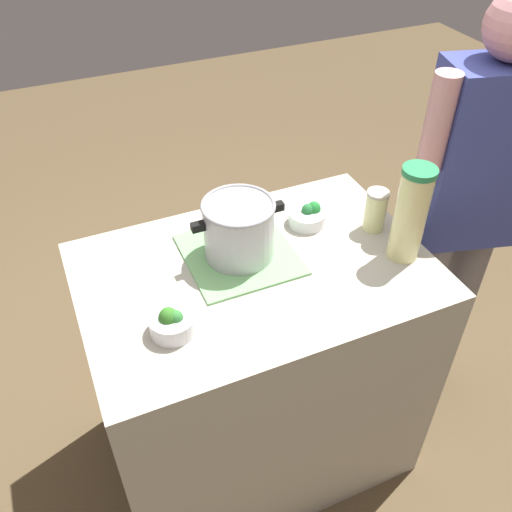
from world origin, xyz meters
The scene contains 9 objects.
ground_plane centered at (0.00, 0.00, 0.00)m, with size 8.00×8.00×0.00m, color brown.
counter_slab centered at (0.00, 0.00, 0.47)m, with size 1.04×0.71×0.94m, color #AEAA9A.
dish_cloth centered at (-0.02, 0.08, 0.94)m, with size 0.32×0.33×0.01m, color #78BB73.
cooking_pot centered at (-0.02, 0.08, 1.04)m, with size 0.28×0.22×0.18m.
lemonade_pitcher centered at (0.43, -0.12, 1.09)m, with size 0.10×0.10×0.30m.
mason_jar centered at (0.43, 0.03, 1.01)m, with size 0.07×0.07×0.14m.
broccoli_bowl_front centered at (-0.30, -0.14, 0.97)m, with size 0.12×0.12×0.08m.
broccoli_bowl_center centered at (0.24, 0.14, 0.97)m, with size 0.12×0.12×0.07m.
person_cook centered at (0.80, 0.02, 0.90)m, with size 0.50×0.28×1.63m.
Camera 1 is at (-0.49, -1.12, 2.03)m, focal length 38.78 mm.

